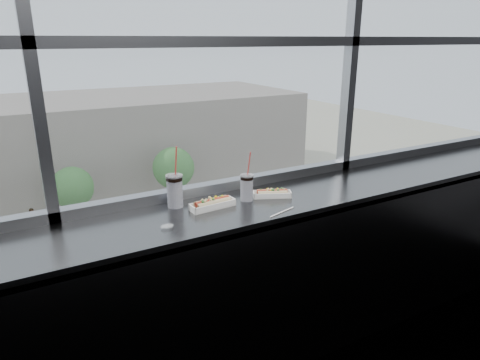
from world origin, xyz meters
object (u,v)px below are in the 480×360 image
hotdog_tray_left (212,203)px  pedestrian_b (33,218)px  soda_cup_left (175,189)px  pedestrian_c (109,209)px  car_near_d (233,268)px  car_near_e (305,245)px  car_far_c (215,208)px  tree_right (174,168)px  car_far_b (51,244)px  car_near_c (31,322)px  wrapper (167,226)px  tree_center (72,188)px  hotdog_tray_right (272,193)px  loose_straw (282,212)px  pedestrian_d (178,198)px  soda_cup_right (247,186)px

hotdog_tray_left → pedestrian_b: bearing=86.2°
soda_cup_left → pedestrian_c: size_ratio=0.19×
car_near_d → car_near_e: bearing=-82.7°
car_near_e → pedestrian_b: bearing=52.3°
car_far_c → tree_right: 4.84m
hotdog_tray_left → pedestrian_b: hotdog_tray_left is taller
car_near_e → car_far_b: car_near_e is taller
hotdog_tray_left → car_near_c: size_ratio=0.04×
hotdog_tray_left → car_far_c: bearing=60.2°
wrapper → pedestrian_c: 31.18m
tree_center → car_near_e: bearing=-47.0°
hotdog_tray_right → pedestrian_b: size_ratio=0.11×
car_near_d → car_far_b: bearing=53.7°
loose_straw → pedestrian_c: 31.18m
wrapper → pedestrian_b: 30.94m
hotdog_tray_right → wrapper: bearing=-145.9°
hotdog_tray_right → pedestrian_d: size_ratio=0.12×
soda_cup_left → soda_cup_right: (0.41, -0.11, -0.02)m
car_near_c → car_far_b: car_near_c is taller
car_near_c → car_near_e: (15.00, 0.00, -0.00)m
hotdog_tray_right → car_near_c: hotdog_tray_right is taller
soda_cup_right → tree_right: bearing=70.8°
car_near_e → car_far_c: size_ratio=0.98×
car_near_e → car_far_b: (-13.30, 8.00, -0.11)m
hotdog_tray_left → car_far_c: (11.61, 24.24, -10.91)m
hotdog_tray_left → soda_cup_right: bearing=-1.5°
car_near_d → pedestrian_b: pedestrian_b is taller
hotdog_tray_right → tree_center: 29.74m
loose_straw → pedestrian_b: bearing=74.9°
pedestrian_b → tree_center: tree_center is taller
hotdog_tray_right → car_near_d: bearing=87.4°
soda_cup_right → car_far_b: bearing=89.5°
soda_cup_right → tree_right: 31.14m
pedestrian_c → tree_right: 5.69m
car_far_c → tree_right: (-1.55, 4.00, 2.24)m
car_near_d → hotdog_tray_right: bearing=159.9°
car_near_d → tree_right: 12.30m
car_near_c → pedestrian_d: bearing=-37.7°
wrapper → tree_center: wrapper is taller
loose_straw → pedestrian_b: size_ratio=0.09×
loose_straw → car_near_d: bearing=46.6°
car_near_e → pedestrian_d: (-3.57, 11.68, -0.12)m
car_near_c → car_far_c: 15.15m
car_near_e → tree_center: tree_center is taller
loose_straw → hotdog_tray_right: bearing=53.5°
pedestrian_d → pedestrian_b: (-10.36, 0.87, 0.09)m
soda_cup_left → car_near_e: 23.98m
pedestrian_c → pedestrian_b: bearing=176.7°
wrapper → car_far_c: bearing=63.9°
loose_straw → car_far_b: size_ratio=0.03×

